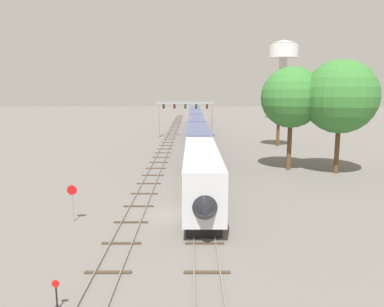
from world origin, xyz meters
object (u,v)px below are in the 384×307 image
trackside_tree_right (293,98)px  switch_stand (58,298)px  water_tower (285,57)px  stop_sign (74,198)px  signal_gantry (187,110)px  trackside_tree_mid (342,97)px  passenger_train (198,129)px  trackside_tree_left (281,99)px

trackside_tree_right → switch_stand: bearing=-121.0°
water_tower → trackside_tree_right: (-17.86, -80.54, -11.44)m
water_tower → trackside_tree_right: bearing=-102.5°
stop_sign → switch_stand: bearing=-76.2°
signal_gantry → stop_sign: (-7.75, -52.29, -3.90)m
trackside_tree_mid → water_tower: bearing=81.3°
passenger_train → signal_gantry: 8.54m
water_tower → trackside_tree_mid: bearing=-98.7°
passenger_train → trackside_tree_mid: 32.95m
water_tower → switch_stand: water_tower is taller
passenger_train → trackside_tree_left: size_ratio=8.68×
water_tower → switch_stand: size_ratio=17.87×
passenger_train → water_tower: (29.30, 54.93, 17.91)m
passenger_train → trackside_tree_left: bearing=-19.7°
trackside_tree_right → trackside_tree_left: bearing=81.1°
switch_stand → water_tower: bearing=71.9°
trackside_tree_mid → trackside_tree_right: bearing=159.0°
stop_sign → trackside_tree_mid: 32.52m
signal_gantry → switch_stand: (-4.85, -64.07, -5.26)m
trackside_tree_right → signal_gantry: bearing=112.4°
switch_stand → trackside_tree_mid: size_ratio=0.11×
passenger_train → trackside_tree_left: 16.58m
signal_gantry → trackside_tree_left: bearing=-37.3°
switch_stand → trackside_tree_right: size_ratio=0.11×
passenger_train → trackside_tree_mid: (16.69, -27.63, 6.61)m
stop_sign → trackside_tree_left: bearing=58.0°
signal_gantry → stop_sign: size_ratio=4.20×
switch_stand → trackside_tree_mid: trackside_tree_mid is taller
signal_gantry → water_tower: 58.76m
passenger_train → stop_sign: 45.80m
passenger_train → signal_gantry: bearing=106.5°
switch_stand → trackside_tree_left: trackside_tree_left is taller
passenger_train → water_tower: size_ratio=3.79×
stop_sign → trackside_tree_left: (24.63, 39.44, 6.50)m
trackside_tree_right → stop_sign: bearing=-138.3°
signal_gantry → trackside_tree_right: bearing=-67.6°
passenger_train → switch_stand: (-7.10, -56.47, -2.09)m
stop_sign → trackside_tree_left: size_ratio=0.25×
water_tower → trackside_tree_right: 83.29m
switch_stand → trackside_tree_right: (18.54, 30.86, 8.56)m
trackside_tree_left → trackside_tree_mid: bearing=-84.7°
trackside_tree_right → passenger_train: bearing=114.1°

